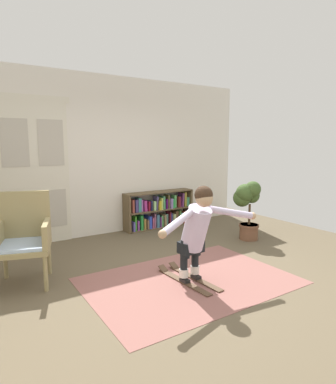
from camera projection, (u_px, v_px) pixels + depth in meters
The scene contains 9 objects.
ground_plane at pixel (188, 280), 4.08m from camera, with size 7.20×7.20×0.00m, color brown.
back_wall at pixel (106, 156), 6.02m from camera, with size 6.00×0.10×2.90m, color silver.
double_door at pixel (35, 171), 5.33m from camera, with size 1.22×0.05×2.45m.
rug at pixel (189, 281), 4.04m from camera, with size 2.49×1.74×0.01m, color #8D5952.
bookshelf at pixel (159, 211), 6.56m from camera, with size 1.47×0.30×0.73m.
wicker_chair at pixel (24, 236), 3.93m from camera, with size 0.75×0.75×1.10m.
potted_plant at pixel (248, 202), 5.69m from camera, with size 0.47×0.44×1.04m.
skis_pair at pixel (188, 278), 4.06m from camera, with size 0.33×0.97×0.07m.
person_skier at pixel (197, 227), 3.83m from camera, with size 1.46×0.60×1.14m.
Camera 1 is at (-2.30, -3.12, 1.69)m, focal length 30.53 mm.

